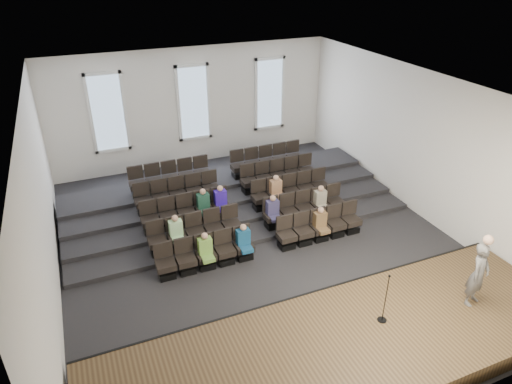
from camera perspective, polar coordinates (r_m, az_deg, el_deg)
ground at (r=14.87m, az=0.26°, el=-6.32°), size 14.00×14.00×0.00m
ceiling at (r=12.74m, az=0.31°, el=12.64°), size 12.00×14.00×0.02m
wall_back at (r=19.84m, az=-7.82°, el=10.48°), size 12.00×0.04×5.00m
wall_front at (r=8.73m, az=19.43°, el=-16.42°), size 12.00×0.04×5.00m
wall_left at (r=12.80m, az=-25.40°, el=-2.34°), size 0.04×14.00×5.00m
wall_right at (r=16.73m, az=19.72°, el=5.71°), size 0.04×14.00×5.00m
stage at (r=11.31m, az=10.99°, el=-18.69°), size 11.80×3.60×0.50m
stage_lip at (r=12.37m, az=6.47°, el=-13.36°), size 11.80×0.06×0.52m
risers at (r=17.31m, az=-3.85°, el=-0.30°), size 11.80×4.80×0.60m
seating_rows at (r=15.73m, az=-1.93°, el=-1.34°), size 6.80×4.70×1.67m
windows at (r=19.72m, az=-7.80°, el=10.98°), size 8.44×0.10×3.24m
audience at (r=14.75m, az=-0.71°, el=-2.81°), size 5.45×2.64×1.10m
speaker at (r=12.57m, az=26.05°, el=-9.25°), size 0.73×0.60×1.73m
mic_stand at (r=11.54m, az=15.72°, el=-13.70°), size 0.23×0.23×1.37m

